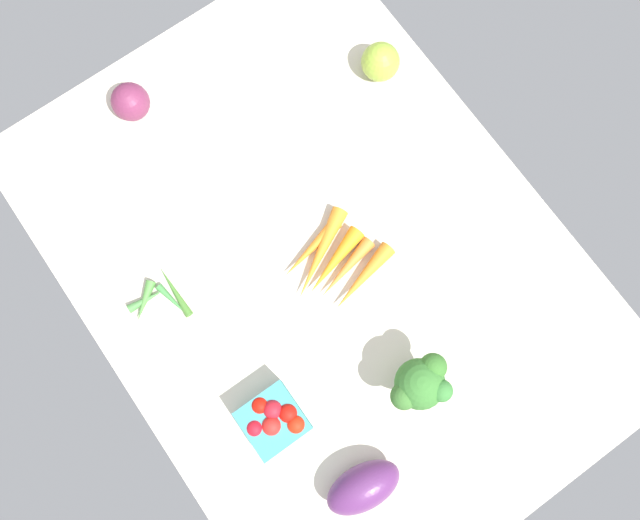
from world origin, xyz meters
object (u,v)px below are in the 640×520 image
at_px(heirloom_tomato_green, 380,62).
at_px(eggplant, 363,487).
at_px(red_onion_center, 130,102).
at_px(carrot_bunch, 335,262).
at_px(berry_basket, 274,420).
at_px(broccoli_head, 420,384).
at_px(okra_pile, 159,298).

xyz_separation_m(heirloom_tomato_green, eggplant, (-0.56, 0.45, -0.00)).
height_order(red_onion_center, carrot_bunch, red_onion_center).
height_order(berry_basket, broccoli_head, broccoli_head).
bearing_deg(broccoli_head, carrot_bunch, -2.96).
xyz_separation_m(heirloom_tomato_green, carrot_bunch, (-0.24, 0.27, -0.02)).
bearing_deg(carrot_bunch, okra_pile, 66.17).
xyz_separation_m(red_onion_center, broccoli_head, (-0.67, -0.11, 0.04)).
height_order(berry_basket, eggplant, eggplant).
height_order(berry_basket, carrot_bunch, berry_basket).
height_order(heirloom_tomato_green, broccoli_head, broccoli_head).
xyz_separation_m(heirloom_tomato_green, red_onion_center, (0.19, 0.40, -0.00)).
bearing_deg(eggplant, berry_basket, 116.54).
bearing_deg(eggplant, broccoli_head, 33.05).
bearing_deg(berry_basket, heirloom_tomato_green, -51.59).
distance_m(berry_basket, okra_pile, 0.28).
height_order(okra_pile, carrot_bunch, carrot_bunch).
xyz_separation_m(eggplant, carrot_bunch, (0.32, -0.17, -0.02)).
height_order(berry_basket, okra_pile, berry_basket).
xyz_separation_m(heirloom_tomato_green, okra_pile, (-0.12, 0.55, -0.03)).
distance_m(heirloom_tomato_green, red_onion_center, 0.44).
height_order(berry_basket, red_onion_center, red_onion_center).
height_order(eggplant, broccoli_head, broccoli_head).
bearing_deg(berry_basket, eggplant, -161.13).
xyz_separation_m(red_onion_center, carrot_bunch, (-0.43, -0.13, -0.02)).
relative_size(eggplant, carrot_bunch, 0.66).
relative_size(berry_basket, eggplant, 0.74).
height_order(heirloom_tomato_green, berry_basket, heirloom_tomato_green).
distance_m(berry_basket, carrot_bunch, 0.28).
height_order(eggplant, carrot_bunch, eggplant).
relative_size(eggplant, broccoli_head, 1.08).
xyz_separation_m(berry_basket, broccoli_head, (-0.09, -0.22, 0.04)).
relative_size(red_onion_center, broccoli_head, 0.60).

